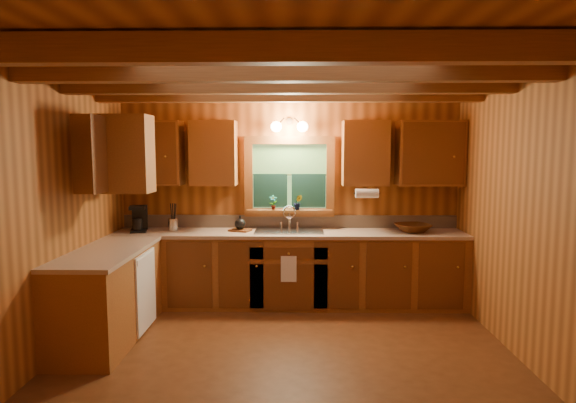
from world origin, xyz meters
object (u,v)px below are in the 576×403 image
(coffee_maker, at_px, (139,219))
(wicker_basket, at_px, (413,228))
(sink, at_px, (289,235))
(cutting_board, at_px, (240,230))

(coffee_maker, distance_m, wicker_basket, 3.30)
(sink, height_order, wicker_basket, sink)
(cutting_board, relative_size, wicker_basket, 0.61)
(sink, height_order, cutting_board, sink)
(cutting_board, height_order, wicker_basket, wicker_basket)
(cutting_board, distance_m, wicker_basket, 2.08)
(sink, relative_size, coffee_maker, 2.60)
(coffee_maker, bearing_deg, cutting_board, -10.79)
(sink, bearing_deg, coffee_maker, -178.86)
(coffee_maker, relative_size, cutting_board, 1.27)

